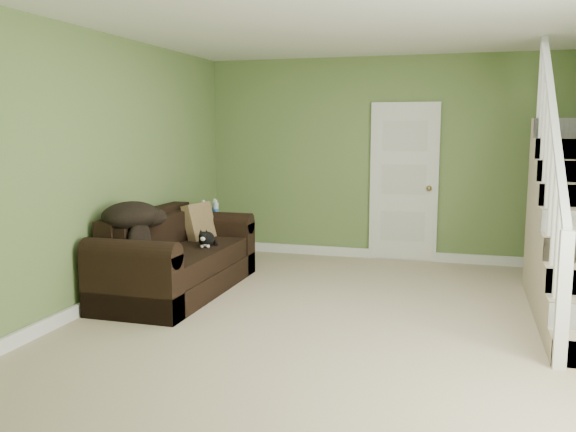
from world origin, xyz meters
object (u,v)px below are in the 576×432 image
Objects in this scene: side_table at (212,241)px; cat at (206,239)px; sofa at (175,261)px; banana at (158,259)px.

cat is (0.39, -1.06, 0.23)m from side_table.
sofa is 4.97× the size of cat.
side_table is at bearing 96.02° from sofa.
side_table is 1.90m from banana.
side_table is at bearing 98.16° from cat.
side_table is at bearing 87.99° from banana.
cat is 2.45× the size of banana.
sofa is at bearing 92.40° from banana.
cat reaches higher than banana.
sofa reaches higher than cat.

